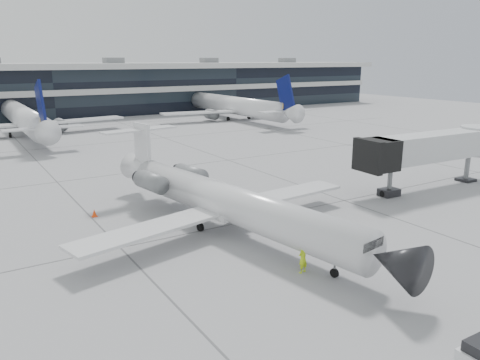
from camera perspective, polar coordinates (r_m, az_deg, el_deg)
ground at (r=35.84m, az=1.04°, el=-5.00°), size 220.00×220.00×0.00m
terminal at (r=112.07m, az=-22.79°, el=9.81°), size 170.00×22.00×10.00m
bg_jet_center at (r=84.82m, az=-24.67°, el=5.05°), size 32.00×40.00×9.60m
bg_jet_right at (r=98.13m, az=-0.78°, el=7.47°), size 32.00×40.00×9.60m
regional_jet at (r=33.18m, az=-1.86°, el=-2.52°), size 22.87×28.53×6.60m
jet_bridge at (r=48.16m, az=23.08°, el=3.79°), size 17.00×4.08×5.46m
ramp_worker at (r=27.42m, az=7.67°, el=-9.41°), size 0.74×0.57×1.80m
traffic_cone at (r=38.42m, az=-17.34°, el=-3.87°), size 0.42×0.42×0.61m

